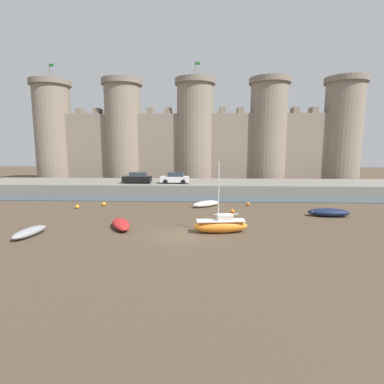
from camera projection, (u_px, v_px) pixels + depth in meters
The scene contains 15 objects.
ground_plane at pixel (180, 235), 22.65m from camera, with size 160.00×160.00×0.00m, color #4C3D2D.
water_channel at pixel (190, 199), 38.52m from camera, with size 80.00×4.50×0.10m, color #3D4C56.
quay_road at pixel (193, 186), 45.59m from camera, with size 66.22×10.00×1.42m, color slate.
castle at pixel (195, 136), 56.14m from camera, with size 61.72×7.50×21.95m.
rowboat_near_channel_left at pixel (121, 224), 24.59m from camera, with size 2.72×3.94×0.69m.
rowboat_foreground_centre at pixel (329, 212), 28.80m from camera, with size 4.01×1.79×0.79m.
rowboat_midflat_left at pixel (29, 232), 22.43m from camera, with size 1.58×3.46×0.62m.
sailboat_midflat_right at pixel (221, 225), 23.27m from camera, with size 4.36×1.70×5.55m.
rowboat_foreground_left at pixel (206, 204), 33.51m from camera, with size 3.48×3.02×0.66m.
mooring_buoy_near_channel at pixel (104, 204), 33.91m from camera, with size 0.47×0.47×0.47m, color orange.
mooring_buoy_near_shore at pixel (248, 204), 34.20m from camera, with size 0.39×0.39×0.39m, color orange.
mooring_buoy_off_centre at pixel (77, 207), 32.45m from camera, with size 0.43×0.43×0.43m, color orange.
mooring_buoy_mid_mud at pixel (233, 211), 30.10m from camera, with size 0.43×0.43×0.43m, color orange.
car_quay_centre_west at pixel (175, 178), 43.37m from camera, with size 4.13×1.94×1.62m.
car_quay_east at pixel (137, 178), 43.53m from camera, with size 4.13×1.94×1.62m.
Camera 1 is at (1.83, -21.85, 6.61)m, focal length 28.00 mm.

